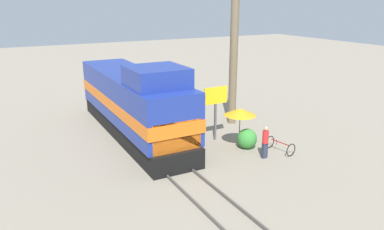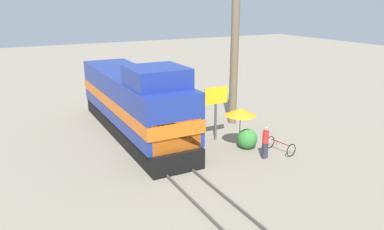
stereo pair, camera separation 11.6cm
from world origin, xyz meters
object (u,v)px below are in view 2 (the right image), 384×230
vendor_umbrella (240,112)px  billboard_sign (216,101)px  utility_pole (235,40)px  bicycle (280,146)px  locomotive (135,103)px  person_bystander (265,141)px

vendor_umbrella → billboard_sign: billboard_sign is taller
utility_pole → bicycle: size_ratio=6.83×
utility_pole → vendor_umbrella: (-2.26, -4.15, -3.63)m
billboard_sign → bicycle: size_ratio=1.99×
locomotive → billboard_sign: locomotive is taller
utility_pole → bicycle: (-0.58, -5.85, -5.45)m
locomotive → vendor_umbrella: 6.74m
billboard_sign → person_bystander: bearing=-76.1°
person_bystander → bicycle: 1.50m
person_bystander → bicycle: (1.33, 0.26, -0.63)m
person_bystander → utility_pole: bearing=72.6°
utility_pole → bicycle: 8.02m
utility_pole → person_bystander: (-1.91, -6.11, -4.82)m
vendor_umbrella → bicycle: (1.67, -1.70, -1.82)m
locomotive → billboard_sign: bearing=-36.3°
bicycle → locomotive: bearing=-54.4°
utility_pole → locomotive: bearing=174.5°
billboard_sign → bicycle: (2.25, -3.48, -2.14)m
utility_pole → billboard_sign: 4.96m
billboard_sign → bicycle: 4.67m
utility_pole → vendor_umbrella: 5.96m
locomotive → bicycle: locomotive is taller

